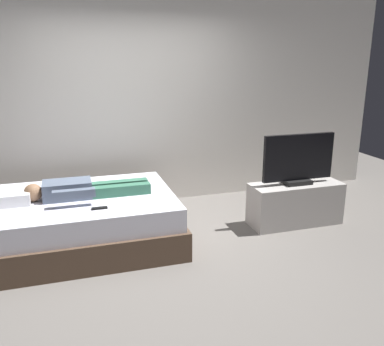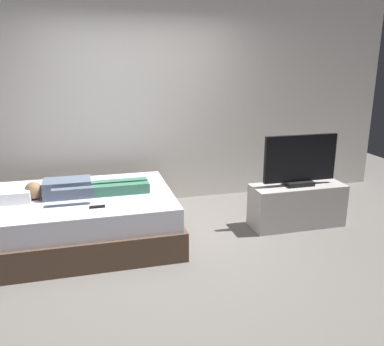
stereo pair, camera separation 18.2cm
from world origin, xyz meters
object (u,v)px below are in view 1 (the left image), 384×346
bed (80,221)px  tv_stand (295,204)px  person (81,190)px  tv (298,160)px  pillow (5,198)px  remote (99,208)px

bed → tv_stand: (2.47, -0.16, -0.01)m
person → tv_stand: bearing=-3.2°
person → tv_stand: size_ratio=1.15×
bed → person: (0.03, -0.03, 0.36)m
tv → bed: bearing=176.2°
pillow → remote: size_ratio=3.20×
pillow → person: 0.72m
remote → tv_stand: size_ratio=0.14×
pillow → remote: bearing=-26.3°
person → tv_stand: 2.48m
pillow → remote: pillow is taller
bed → pillow: size_ratio=4.22×
remote → tv_stand: (2.29, 0.27, -0.30)m
person → tv_stand: person is taller
pillow → tv: (3.17, -0.16, 0.18)m
pillow → tv: size_ratio=0.55×
remote → tv: (2.29, 0.27, 0.24)m
bed → pillow: bearing=180.0°
remote → tv_stand: 2.33m
bed → tv_stand: bed is taller
pillow → tv_stand: (3.17, -0.16, -0.35)m
tv → person: bearing=176.8°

